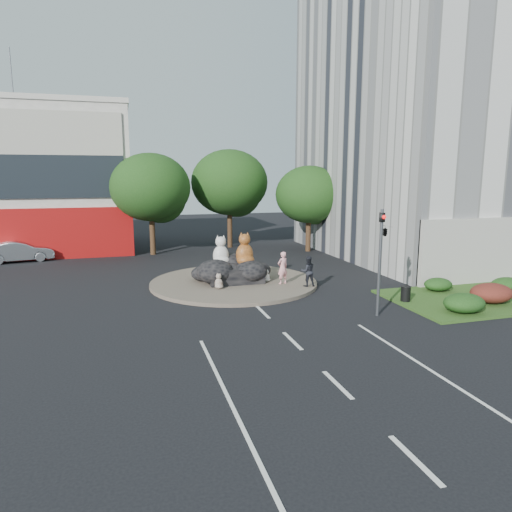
{
  "coord_description": "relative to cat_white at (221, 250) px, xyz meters",
  "views": [
    {
      "loc": [
        -6.22,
        -16.16,
        6.51
      ],
      "look_at": [
        0.86,
        8.15,
        2.0
      ],
      "focal_mm": 32.0,
      "sensor_mm": 36.0,
      "label": 1
    }
  ],
  "objects": [
    {
      "name": "litter_bin",
      "position": [
        8.19,
        -6.93,
        -1.53
      ],
      "size": [
        0.49,
        0.49,
        0.77
      ],
      "primitive_type": "cylinder",
      "rotation": [
        0.0,
        0.0,
        -0.01
      ],
      "color": "black",
      "rests_on": "grass_verge"
    },
    {
      "name": "pedestrian_pink",
      "position": [
        3.28,
        -1.9,
        -0.88
      ],
      "size": [
        0.81,
        0.67,
        1.91
      ],
      "primitive_type": "imported",
      "rotation": [
        0.0,
        0.0,
        3.49
      ],
      "color": "pink",
      "rests_on": "roundabout_island"
    },
    {
      "name": "parked_car",
      "position": [
        -13.23,
        11.18,
        -1.25
      ],
      "size": [
        5.01,
        2.53,
        1.58
      ],
      "primitive_type": "imported",
      "rotation": [
        0.0,
        0.0,
        1.76
      ],
      "color": "#A3A5AA",
      "rests_on": "ground"
    },
    {
      "name": "kitten_calico",
      "position": [
        -0.56,
        -2.01,
        -1.38
      ],
      "size": [
        0.71,
        0.71,
        0.9
      ],
      "primitive_type": null,
      "rotation": [
        0.0,
        0.0,
        -0.7
      ],
      "color": "silver",
      "rests_on": "roundabout_island"
    },
    {
      "name": "hedge_back_green",
      "position": [
        11.19,
        -5.59,
        -1.55
      ],
      "size": [
        1.6,
        1.28,
        0.72
      ],
      "primitive_type": "ellipsoid",
      "color": "#183D13",
      "rests_on": "grass_verge"
    },
    {
      "name": "traffic_light",
      "position": [
        5.79,
        -8.4,
        1.59
      ],
      "size": [
        0.44,
        1.24,
        5.0
      ],
      "color": "#595B60",
      "rests_on": "ground"
    },
    {
      "name": "street_lamp",
      "position": [
        13.51,
        -2.39,
        2.52
      ],
      "size": [
        2.34,
        0.22,
        8.06
      ],
      "color": "#595B60",
      "rests_on": "ground"
    },
    {
      "name": "grass_verge",
      "position": [
        12.69,
        -7.39,
        -1.97
      ],
      "size": [
        10.0,
        6.0,
        0.12
      ],
      "primitive_type": "cube",
      "color": "#244A18",
      "rests_on": "ground"
    },
    {
      "name": "hedge_near_green",
      "position": [
        9.69,
        -9.39,
        -1.46
      ],
      "size": [
        2.0,
        1.6,
        0.9
      ],
      "primitive_type": "ellipsoid",
      "color": "#183D13",
      "rests_on": "grass_verge"
    },
    {
      "name": "office_tower",
      "position": [
        20.69,
        5.61,
        15.47
      ],
      "size": [
        20.0,
        20.0,
        35.0
      ],
      "primitive_type": "cube",
      "color": "silver",
      "rests_on": "ground"
    },
    {
      "name": "hedge_red",
      "position": [
        12.19,
        -8.39,
        -1.42
      ],
      "size": [
        2.2,
        1.76,
        0.99
      ],
      "primitive_type": "ellipsoid",
      "color": "#4B2214",
      "rests_on": "grass_verge"
    },
    {
      "name": "kitten_white",
      "position": [
        2.55,
        -1.1,
        -1.46
      ],
      "size": [
        0.56,
        0.52,
        0.75
      ],
      "primitive_type": null,
      "rotation": [
        0.0,
        0.0,
        0.35
      ],
      "color": "white",
      "rests_on": "roundabout_island"
    },
    {
      "name": "hedge_mid_green",
      "position": [
        14.69,
        -6.89,
        -1.51
      ],
      "size": [
        1.8,
        1.44,
        0.81
      ],
      "primitive_type": "ellipsoid",
      "color": "#183D13",
      "rests_on": "grass_verge"
    },
    {
      "name": "cat_white",
      "position": [
        0.0,
        0.0,
        0.0
      ],
      "size": [
        1.19,
        1.05,
        1.87
      ],
      "primitive_type": null,
      "rotation": [
        0.0,
        0.0,
        0.07
      ],
      "color": "silver",
      "rests_on": "rock_plinth"
    },
    {
      "name": "roundabout_island",
      "position": [
        0.69,
        -0.39,
        -1.93
      ],
      "size": [
        10.0,
        10.0,
        0.2
      ],
      "primitive_type": "cylinder",
      "color": "brown",
      "rests_on": "ground"
    },
    {
      "name": "tree_right",
      "position": [
        9.76,
        9.67,
        2.59
      ],
      "size": [
        5.7,
        5.7,
        7.3
      ],
      "color": "#382314",
      "rests_on": "ground"
    },
    {
      "name": "pedestrian_dark",
      "position": [
        4.45,
        -2.88,
        -0.95
      ],
      "size": [
        0.89,
        0.71,
        1.76
      ],
      "primitive_type": "imported",
      "rotation": [
        0.0,
        0.0,
        3.1
      ],
      "color": "black",
      "rests_on": "roundabout_island"
    },
    {
      "name": "cat_tabby",
      "position": [
        1.39,
        -0.34,
        0.08
      ],
      "size": [
        1.3,
        1.15,
        2.04
      ],
      "primitive_type": null,
      "rotation": [
        0.0,
        0.0,
        0.08
      ],
      "color": "#C25428",
      "rests_on": "rock_plinth"
    },
    {
      "name": "tree_mid",
      "position": [
        3.76,
        13.67,
        3.52
      ],
      "size": [
        6.84,
        6.84,
        8.76
      ],
      "color": "#382314",
      "rests_on": "ground"
    },
    {
      "name": "tree_left",
      "position": [
        -3.24,
        11.67,
        3.21
      ],
      "size": [
        6.46,
        6.46,
        8.27
      ],
      "color": "#382314",
      "rests_on": "ground"
    },
    {
      "name": "ground",
      "position": [
        0.69,
        -10.39,
        -2.03
      ],
      "size": [
        120.0,
        120.0,
        0.0
      ],
      "primitive_type": "plane",
      "color": "black",
      "rests_on": "ground"
    },
    {
      "name": "rock_plinth",
      "position": [
        0.69,
        -0.39,
        -1.38
      ],
      "size": [
        3.2,
        2.6,
        0.9
      ],
      "primitive_type": null,
      "color": "black",
      "rests_on": "roundabout_island"
    }
  ]
}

